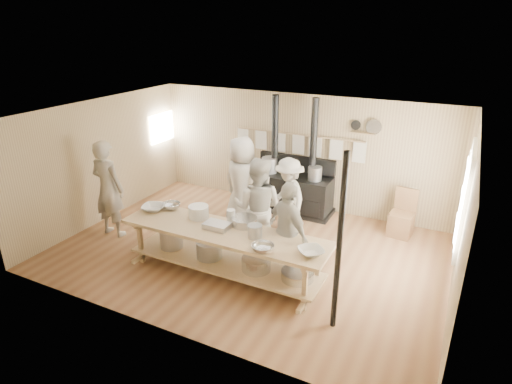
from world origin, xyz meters
TOP-DOWN VIEW (x-y plane):
  - ground at (0.00, 0.00)m, footprint 7.00×7.00m
  - room_shell at (0.00, 0.00)m, footprint 7.00×7.00m
  - window_right at (3.47, 0.60)m, footprint 0.09×1.50m
  - left_opening at (-3.45, 2.00)m, footprint 0.00×0.90m
  - stove at (-0.01, 2.12)m, footprint 1.90×0.75m
  - towel_rail at (0.00, 2.40)m, footprint 3.00×0.04m
  - back_wall_shelf at (1.46, 2.43)m, footprint 0.63×0.14m
  - prep_table at (-0.01, -0.90)m, footprint 3.60×0.90m
  - support_post at (2.05, -1.35)m, footprint 0.08×0.08m
  - cook_far_left at (-2.81, -0.59)m, footprint 0.72×0.47m
  - cook_left at (0.19, -0.01)m, footprint 1.02×0.86m
  - cook_center at (-0.64, 0.94)m, footprint 1.07×0.83m
  - cook_right at (0.98, -0.49)m, footprint 1.07×0.91m
  - cook_by_window at (0.37, 1.01)m, footprint 1.16×1.15m
  - chair at (2.45, 1.97)m, footprint 0.49×0.49m
  - bowl_white_a at (-1.55, -0.77)m, footprint 0.51×0.51m
  - bowl_steel_a at (-1.31, -0.57)m, footprint 0.44×0.44m
  - bowl_white_b at (1.55, -1.00)m, footprint 0.53×0.53m
  - bowl_steel_b at (0.87, -1.23)m, footprint 0.36×0.36m
  - roasting_pan at (-0.14, -0.88)m, footprint 0.43×0.29m
  - mixing_bowl_large at (0.21, -0.57)m, footprint 0.58×0.58m
  - bucket_galv at (0.57, -0.88)m, footprint 0.30×0.30m
  - deep_bowl_enamel at (-0.64, -0.66)m, footprint 0.46×0.46m
  - pitcher at (-0.04, -0.57)m, footprint 0.19×0.19m

SIDE VIEW (x-z plane):
  - ground at x=0.00m, z-range 0.00..0.00m
  - chair at x=2.45m, z-range -0.20..0.77m
  - prep_table at x=-0.01m, z-range 0.10..0.95m
  - stove at x=-0.01m, z-range -0.78..1.82m
  - cook_by_window at x=0.37m, z-range 0.00..1.61m
  - cook_right at x=0.98m, z-range 0.00..1.72m
  - bowl_white_b at x=1.55m, z-range 0.85..0.94m
  - roasting_pan at x=-0.14m, z-range 0.85..0.95m
  - bowl_white_a at x=-1.55m, z-range 0.85..0.95m
  - bowl_steel_a at x=-1.31m, z-range 0.85..0.96m
  - bowl_steel_b at x=0.87m, z-range 0.85..0.96m
  - mixing_bowl_large at x=0.21m, z-range 0.85..0.99m
  - cook_left at x=0.19m, z-range 0.00..1.88m
  - bucket_galv at x=0.57m, z-range 0.85..1.06m
  - deep_bowl_enamel at x=-0.64m, z-range 0.85..1.07m
  - pitcher at x=-0.04m, z-range 0.85..1.08m
  - cook_center at x=-0.64m, z-range 0.00..1.93m
  - cook_far_left at x=-2.81m, z-range 0.00..1.98m
  - support_post at x=2.05m, z-range 0.00..2.60m
  - window_right at x=3.47m, z-range 0.67..2.33m
  - towel_rail at x=0.00m, z-range 1.32..1.79m
  - left_opening at x=-3.45m, z-range 1.15..2.05m
  - room_shell at x=0.00m, z-range -1.88..5.12m
  - back_wall_shelf at x=1.46m, z-range 1.84..2.17m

